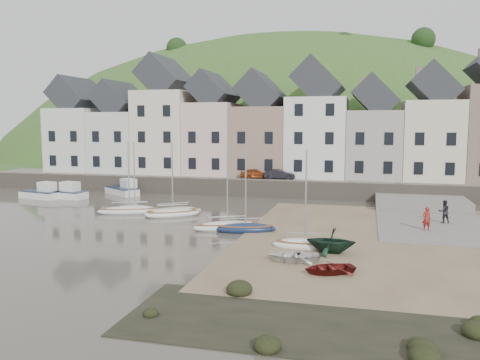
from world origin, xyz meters
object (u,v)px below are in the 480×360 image
(person_red, at_px, (426,219))
(rowboat_white, at_px, (293,256))
(sailboat_0, at_px, (130,210))
(car_right, at_px, (280,174))
(car_left, at_px, (255,174))
(person_dark, at_px, (444,212))
(rowboat_green, at_px, (331,240))
(rowboat_red, at_px, (329,268))

(person_red, bearing_deg, rowboat_white, 34.90)
(sailboat_0, bearing_deg, car_right, 54.86)
(car_left, height_order, car_right, car_left)
(rowboat_white, height_order, car_left, car_left)
(rowboat_white, xyz_separation_m, person_dark, (9.60, 13.11, 0.63))
(person_red, relative_size, person_dark, 0.95)
(rowboat_white, bearing_deg, car_right, -178.07)
(sailboat_0, xyz_separation_m, car_left, (7.69, 14.78, 1.91))
(sailboat_0, bearing_deg, rowboat_green, -27.31)
(rowboat_green, bearing_deg, rowboat_red, 4.70)
(sailboat_0, height_order, rowboat_red, sailboat_0)
(rowboat_red, height_order, person_red, person_red)
(rowboat_red, bearing_deg, sailboat_0, -152.62)
(rowboat_red, relative_size, person_dark, 1.52)
(rowboat_white, bearing_deg, rowboat_red, 40.64)
(rowboat_white, xyz_separation_m, rowboat_red, (2.10, -1.75, -0.03))
(sailboat_0, bearing_deg, car_left, 62.50)
(rowboat_white, bearing_deg, person_dark, 134.24)
(person_red, xyz_separation_m, person_dark, (1.59, 3.11, 0.04))
(sailboat_0, height_order, rowboat_green, sailboat_0)
(sailboat_0, xyz_separation_m, person_red, (23.73, -1.41, 0.69))
(person_dark, bearing_deg, car_left, -52.66)
(rowboat_green, bearing_deg, person_dark, 146.12)
(person_red, xyz_separation_m, car_right, (-13.33, 16.19, 1.20))
(rowboat_red, height_order, car_right, car_right)
(person_red, distance_m, person_dark, 3.49)
(person_red, distance_m, car_left, 22.82)
(person_dark, xyz_separation_m, car_right, (-14.92, 13.08, 1.16))
(rowboat_white, height_order, car_right, car_right)
(sailboat_0, distance_m, rowboat_white, 19.43)
(rowboat_white, distance_m, rowboat_red, 2.74)
(person_red, bearing_deg, sailboat_0, -19.83)
(car_right, bearing_deg, person_red, -147.90)
(car_left, bearing_deg, rowboat_red, -177.62)
(sailboat_0, height_order, car_left, sailboat_0)
(person_dark, bearing_deg, sailboat_0, -12.24)
(sailboat_0, height_order, car_right, sailboat_0)
(person_dark, bearing_deg, rowboat_red, 47.17)
(rowboat_green, bearing_deg, car_right, -161.52)
(rowboat_green, relative_size, person_red, 1.71)
(sailboat_0, xyz_separation_m, rowboat_green, (17.61, -9.09, 0.55))
(rowboat_red, bearing_deg, rowboat_white, -155.96)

